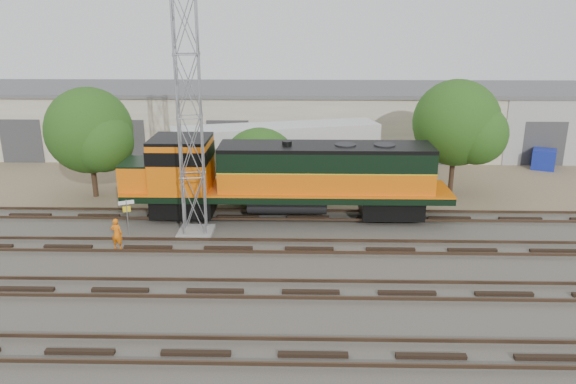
{
  "coord_description": "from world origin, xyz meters",
  "views": [
    {
      "loc": [
        -0.49,
        -24.0,
        11.17
      ],
      "look_at": [
        -1.1,
        4.0,
        2.2
      ],
      "focal_mm": 35.0,
      "sensor_mm": 36.0,
      "label": 1
    }
  ],
  "objects_px": {
    "locomotive": "(281,176)",
    "worker": "(117,234)",
    "signal_tower": "(190,122)",
    "semi_trailer": "(281,148)"
  },
  "relations": [
    {
      "from": "locomotive",
      "to": "worker",
      "type": "distance_m",
      "value": 9.32
    },
    {
      "from": "semi_trailer",
      "to": "signal_tower",
      "type": "bearing_deg",
      "value": -130.69
    },
    {
      "from": "locomotive",
      "to": "worker",
      "type": "xyz_separation_m",
      "value": [
        -7.97,
        -4.54,
        -1.7
      ]
    },
    {
      "from": "signal_tower",
      "to": "worker",
      "type": "height_order",
      "value": "signal_tower"
    },
    {
      "from": "locomotive",
      "to": "signal_tower",
      "type": "height_order",
      "value": "signal_tower"
    },
    {
      "from": "signal_tower",
      "to": "semi_trailer",
      "type": "xyz_separation_m",
      "value": [
        4.24,
        8.68,
        -3.38
      ]
    },
    {
      "from": "worker",
      "to": "semi_trailer",
      "type": "xyz_separation_m",
      "value": [
        7.76,
        10.75,
        1.83
      ]
    },
    {
      "from": "worker",
      "to": "semi_trailer",
      "type": "distance_m",
      "value": 13.38
    },
    {
      "from": "worker",
      "to": "semi_trailer",
      "type": "relative_size",
      "value": 0.12
    },
    {
      "from": "signal_tower",
      "to": "locomotive",
      "type": "bearing_deg",
      "value": 29.0
    }
  ]
}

